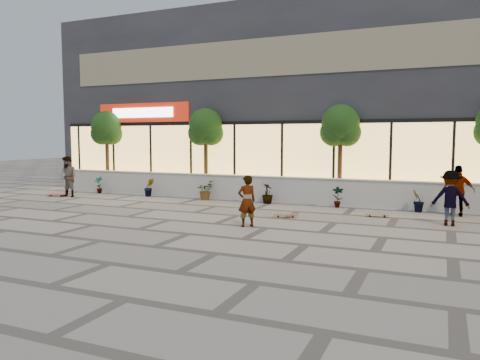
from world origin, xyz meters
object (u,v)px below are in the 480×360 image
at_px(tree_mideast, 340,128).
at_px(skater_right_far, 450,198).
at_px(skater_center, 247,201).
at_px(skateboard_left, 56,195).
at_px(tree_midwest, 206,129).
at_px(skateboard_center, 286,215).
at_px(skateboard_right_near, 377,215).
at_px(skater_right_near, 458,191).
at_px(skater_left, 68,177).
at_px(tree_west, 107,130).

xyz_separation_m(tree_mideast, skater_right_far, (4.00, -3.54, -2.16)).
height_order(skater_center, skateboard_left, skater_center).
relative_size(tree_midwest, skater_center, 2.58).
height_order(skateboard_center, skateboard_right_near, skateboard_center).
height_order(skater_right_near, skater_right_far, skater_right_near).
relative_size(skater_center, skater_left, 0.85).
bearing_deg(skater_right_far, skateboard_right_near, -17.52).
bearing_deg(skateboard_center, tree_mideast, 60.43).
bearing_deg(skater_left, skater_right_far, 0.53).
bearing_deg(skateboard_right_near, tree_midwest, 147.31).
bearing_deg(skater_right_near, skateboard_center, 24.02).
height_order(tree_mideast, skateboard_center, tree_mideast).
distance_m(skater_center, skater_right_near, 7.25).
height_order(tree_west, skater_center, tree_west).
relative_size(skater_center, skater_right_far, 0.92).
relative_size(tree_midwest, skater_right_far, 2.38).
bearing_deg(skateboard_left, tree_west, 67.77).
bearing_deg(tree_mideast, skateboard_right_near, -57.03).
xyz_separation_m(skater_left, skateboard_left, (-0.62, -0.09, -0.81)).
relative_size(tree_midwest, skater_left, 2.18).
height_order(tree_midwest, skater_left, tree_midwest).
distance_m(skater_right_near, skater_right_far, 1.92).
bearing_deg(skateboard_center, skateboard_right_near, 7.99).
height_order(skater_right_near, skateboard_center, skater_right_near).
bearing_deg(skater_left, skater_center, -15.07).
height_order(tree_mideast, skater_right_near, tree_mideast).
bearing_deg(skateboard_center, skateboard_left, 156.98).
bearing_deg(skater_right_near, skater_right_far, 80.59).
height_order(tree_midwest, skateboard_left, tree_midwest).
bearing_deg(skateboard_right_near, skater_right_far, -30.85).
height_order(tree_midwest, skateboard_right_near, tree_midwest).
distance_m(skateboard_left, skateboard_right_near, 13.78).
xyz_separation_m(tree_west, tree_mideast, (11.50, 0.00, 0.00)).
distance_m(skater_center, skateboard_center, 2.16).
distance_m(tree_mideast, skater_left, 11.87).
distance_m(skater_left, skater_right_far, 15.33).
xyz_separation_m(skater_center, skater_left, (-9.86, 3.21, 0.14)).
distance_m(tree_midwest, skateboard_center, 7.16).
relative_size(tree_mideast, skater_center, 2.58).
height_order(tree_mideast, skater_right_far, tree_mideast).
bearing_deg(skateboard_center, skater_right_near, 8.61).
xyz_separation_m(tree_midwest, skateboard_center, (5.09, -4.12, -2.91)).
xyz_separation_m(tree_midwest, skateboard_right_near, (7.84, -2.83, -2.91)).
bearing_deg(tree_midwest, tree_mideast, 0.00).
relative_size(tree_west, tree_mideast, 1.00).
height_order(tree_mideast, skateboard_right_near, tree_mideast).
bearing_deg(tree_midwest, skateboard_center, -38.97).
height_order(tree_midwest, tree_mideast, same).
bearing_deg(tree_midwest, skater_right_far, -19.47).
xyz_separation_m(skater_center, skateboard_center, (0.55, 1.97, -0.68)).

